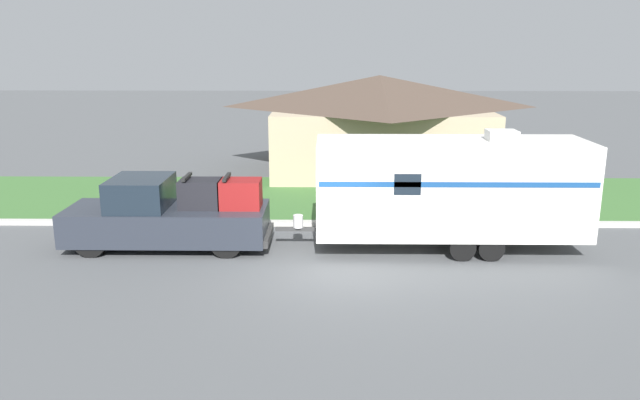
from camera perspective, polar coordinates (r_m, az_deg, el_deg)
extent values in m
plane|color=#515456|center=(16.42, 0.25, -6.08)|extent=(120.00, 120.00, 0.00)
cube|color=beige|center=(19.96, 0.36, -2.14)|extent=(80.00, 0.30, 0.14)
cube|color=#3D6B33|center=(23.49, 0.43, 0.25)|extent=(80.00, 7.00, 0.03)
cube|color=tan|center=(28.64, 5.36, 5.62)|extent=(9.29, 7.64, 2.86)
pyramid|color=#4C3D33|center=(28.40, 5.46, 9.88)|extent=(10.03, 8.26, 1.41)
cube|color=#4C3828|center=(24.98, 6.01, 3.45)|extent=(1.00, 0.06, 2.10)
cylinder|color=black|center=(18.12, -20.24, -3.55)|extent=(0.88, 0.28, 0.88)
cylinder|color=black|center=(19.67, -18.49, -2.03)|extent=(0.88, 0.28, 0.88)
cylinder|color=black|center=(17.15, -8.56, -3.79)|extent=(0.88, 0.28, 0.88)
cylinder|color=black|center=(18.78, -7.73, -2.16)|extent=(0.88, 0.28, 0.88)
cube|color=#282D38|center=(18.61, -17.54, -2.01)|extent=(3.08, 2.09, 0.93)
cube|color=#19232D|center=(18.22, -16.09, 0.66)|extent=(1.60, 1.92, 0.85)
cube|color=#282D38|center=(17.92, -8.97, -2.11)|extent=(2.54, 2.09, 0.93)
cube|color=#333333|center=(17.85, -4.71, -3.21)|extent=(0.12, 1.88, 0.20)
cube|color=black|center=(17.81, -10.85, 0.58)|extent=(1.15, 0.88, 0.80)
cube|color=black|center=(17.78, -12.09, 2.08)|extent=(0.10, 0.96, 0.08)
cube|color=maroon|center=(17.61, -7.29, 0.57)|extent=(1.15, 0.88, 0.80)
cube|color=black|center=(17.56, -8.53, 2.09)|extent=(0.10, 0.96, 0.08)
cylinder|color=black|center=(17.17, 12.88, -4.30)|extent=(0.70, 0.22, 0.70)
cylinder|color=black|center=(19.10, 11.63, -2.33)|extent=(0.70, 0.22, 0.70)
cylinder|color=black|center=(17.35, 15.37, -4.26)|extent=(0.70, 0.22, 0.70)
cylinder|color=black|center=(19.26, 13.88, -2.32)|extent=(0.70, 0.22, 0.70)
cube|color=silver|center=(17.71, 11.80, 1.20)|extent=(7.42, 2.35, 2.60)
cube|color=navy|center=(16.52, 12.61, 1.37)|extent=(7.27, 0.01, 0.14)
cube|color=#383838|center=(17.74, -2.20, -2.67)|extent=(1.19, 0.12, 0.10)
cylinder|color=silver|center=(17.67, -2.01, -1.96)|extent=(0.28, 0.28, 0.36)
cube|color=silver|center=(17.76, 16.29, 5.70)|extent=(0.80, 0.68, 0.28)
cube|color=#19232D|center=(16.30, 8.01, 1.41)|extent=(0.70, 0.01, 0.56)
cylinder|color=brown|center=(21.08, 10.46, -0.23)|extent=(0.09, 0.09, 1.03)
cube|color=#B2B2B2|center=(20.93, 10.53, 1.43)|extent=(0.48, 0.20, 0.22)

